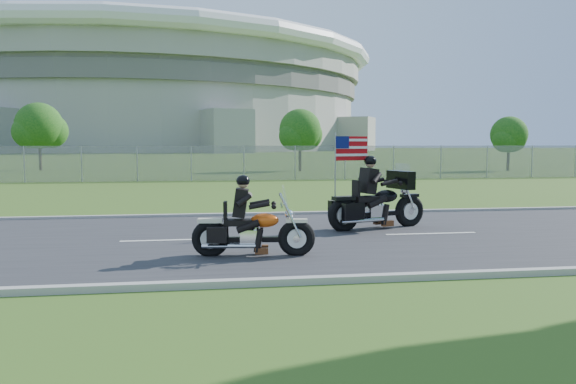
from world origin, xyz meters
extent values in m
plane|color=#374D18|center=(0.00, 0.00, 0.00)|extent=(420.00, 420.00, 0.00)
cube|color=#28282B|center=(0.00, 0.00, 0.02)|extent=(120.00, 8.00, 0.04)
cube|color=#9E9B93|center=(0.00, 4.05, 0.05)|extent=(120.00, 0.18, 0.12)
cube|color=#9E9B93|center=(0.00, -4.05, 0.05)|extent=(120.00, 0.18, 0.12)
cube|color=gray|center=(-5.00, 20.00, 1.00)|extent=(60.00, 0.03, 2.00)
cylinder|color=#A3A099|center=(-20.00, 170.00, 10.00)|extent=(130.00, 130.00, 20.00)
cylinder|color=#605E5B|center=(-20.00, 170.00, 17.00)|extent=(132.00, 132.00, 4.00)
cylinder|color=#A3A099|center=(-20.00, 170.00, 23.00)|extent=(134.00, 134.00, 6.00)
torus|color=white|center=(-20.00, 170.00, 27.00)|extent=(140.40, 140.40, 4.40)
cylinder|color=#382316|center=(6.00, 30.00, 1.26)|extent=(0.22, 0.22, 2.52)
sphere|color=#134813|center=(6.00, 30.00, 3.15)|extent=(3.20, 3.20, 3.20)
sphere|color=#134813|center=(6.64, 30.48, 2.79)|extent=(2.40, 2.40, 2.40)
sphere|color=#134813|center=(5.44, 29.60, 2.70)|extent=(2.24, 2.24, 2.24)
cylinder|color=#382316|center=(-14.00, 34.00, 1.40)|extent=(0.22, 0.22, 2.80)
sphere|color=#134813|center=(-14.00, 34.00, 3.50)|extent=(3.60, 3.60, 3.60)
sphere|color=#134813|center=(-13.28, 34.54, 3.10)|extent=(2.70, 2.70, 2.70)
sphere|color=#134813|center=(-14.63, 33.55, 3.00)|extent=(2.52, 2.52, 2.52)
cylinder|color=#382316|center=(22.00, 28.00, 1.12)|extent=(0.22, 0.22, 2.24)
sphere|color=#134813|center=(22.00, 28.00, 2.80)|extent=(2.80, 2.80, 2.80)
sphere|color=#134813|center=(22.56, 28.42, 2.48)|extent=(2.10, 2.10, 2.10)
sphere|color=#134813|center=(21.51, 27.65, 2.40)|extent=(1.96, 1.96, 1.96)
torus|color=black|center=(0.45, -2.02, 0.37)|extent=(0.73, 0.25, 0.71)
torus|color=black|center=(-1.17, -1.83, 0.37)|extent=(0.73, 0.25, 0.71)
ellipsoid|color=#E15310|center=(-0.15, -1.95, 0.71)|extent=(0.57, 0.37, 0.27)
cube|color=black|center=(-0.64, -1.89, 0.67)|extent=(0.56, 0.35, 0.12)
cube|color=black|center=(-0.60, -1.90, 1.05)|extent=(0.27, 0.41, 0.53)
sphere|color=black|center=(-0.55, -1.91, 1.46)|extent=(0.29, 0.29, 0.26)
cube|color=silver|center=(0.24, -2.00, 1.18)|extent=(0.09, 0.44, 0.38)
torus|color=black|center=(3.93, 1.27, 0.43)|extent=(0.87, 0.43, 0.84)
torus|color=black|center=(2.07, 0.73, 0.43)|extent=(0.87, 0.43, 0.84)
ellipsoid|color=black|center=(3.24, 1.07, 0.84)|extent=(0.71, 0.53, 0.32)
cube|color=black|center=(2.67, 0.91, 0.79)|extent=(0.70, 0.50, 0.14)
cube|color=black|center=(2.73, 0.92, 1.24)|extent=(0.39, 0.51, 0.63)
sphere|color=black|center=(2.78, 0.94, 1.73)|extent=(0.38, 0.38, 0.31)
cube|color=black|center=(3.66, 1.19, 1.24)|extent=(0.49, 0.95, 0.46)
cube|color=#B70C11|center=(2.33, 1.05, 2.04)|extent=(0.88, 0.27, 0.59)
camera|label=1|loc=(-1.26, -12.42, 2.18)|focal=35.00mm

